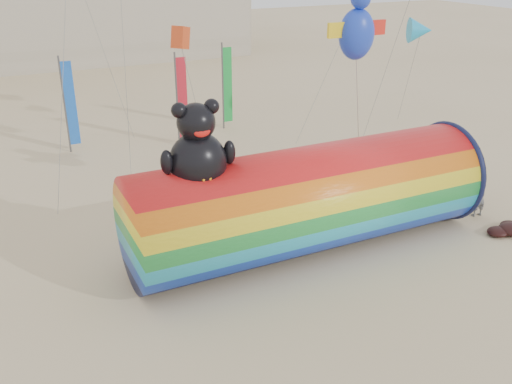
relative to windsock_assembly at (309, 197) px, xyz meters
name	(u,v)px	position (x,y,z in m)	size (l,w,h in m)	color
ground	(262,274)	(-2.40, -1.02, -2.04)	(160.00, 160.00, 0.00)	#CCB58C
windsock_assembly	(309,197)	(0.00, 0.00, 0.00)	(13.35, 4.07, 6.16)	red
kite_handler	(479,196)	(7.73, -0.82, -1.16)	(0.64, 0.42, 1.76)	slate
festival_banners	(162,96)	(-0.95, 14.50, 0.60)	(9.89, 1.99, 5.20)	#59595E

